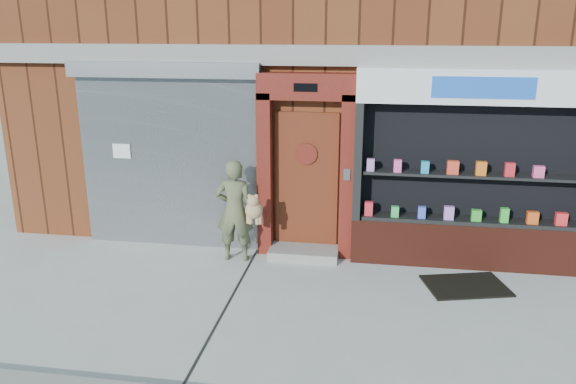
# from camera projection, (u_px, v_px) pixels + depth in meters

# --- Properties ---
(ground) EXTENTS (80.00, 80.00, 0.00)m
(ground) POSITION_uv_depth(u_px,v_px,m) (344.00, 312.00, 7.30)
(ground) COLOR #9E9E99
(ground) RESTS_ON ground
(building) EXTENTS (12.00, 8.16, 8.00)m
(building) POSITION_uv_depth(u_px,v_px,m) (367.00, 4.00, 11.82)
(building) COLOR #5A2814
(building) RESTS_ON ground
(shutter_bay) EXTENTS (3.10, 0.30, 3.04)m
(shutter_bay) POSITION_uv_depth(u_px,v_px,m) (169.00, 145.00, 9.08)
(shutter_bay) COLOR gray
(shutter_bay) RESTS_ON ground
(red_door_bay) EXTENTS (1.52, 0.58, 2.90)m
(red_door_bay) POSITION_uv_depth(u_px,v_px,m) (306.00, 167.00, 8.75)
(red_door_bay) COLOR #52140E
(red_door_bay) RESTS_ON ground
(pharmacy_bay) EXTENTS (3.50, 0.41, 3.00)m
(pharmacy_bay) POSITION_uv_depth(u_px,v_px,m) (472.00, 180.00, 8.36)
(pharmacy_bay) COLOR #4F1D12
(pharmacy_bay) RESTS_ON ground
(woman) EXTENTS (0.79, 0.51, 1.63)m
(woman) POSITION_uv_depth(u_px,v_px,m) (236.00, 210.00, 8.71)
(woman) COLOR #545B3C
(woman) RESTS_ON ground
(doormat) EXTENTS (1.28, 1.04, 0.03)m
(doormat) POSITION_uv_depth(u_px,v_px,m) (466.00, 286.00, 8.00)
(doormat) COLOR black
(doormat) RESTS_ON ground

